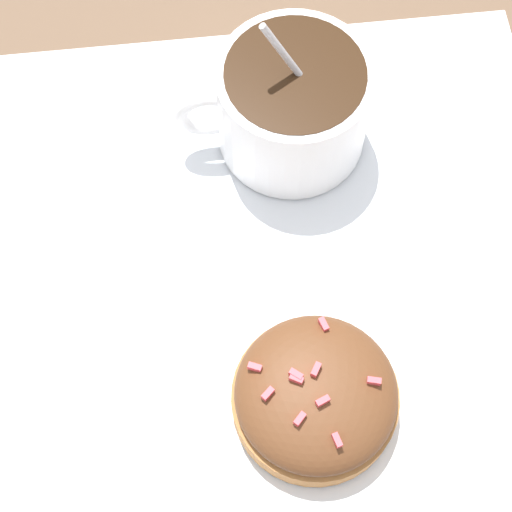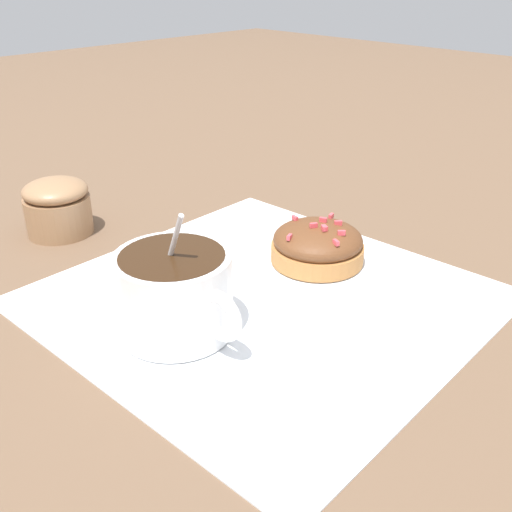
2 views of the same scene
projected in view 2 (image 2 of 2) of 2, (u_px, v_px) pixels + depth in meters
name	position (u px, v px, depth m)	size (l,w,h in m)	color
ground_plane	(264.00, 299.00, 0.52)	(3.00, 3.00, 0.00)	brown
paper_napkin	(264.00, 298.00, 0.52)	(0.34, 0.35, 0.00)	white
coffee_cup	(175.00, 290.00, 0.45)	(0.09, 0.12, 0.10)	white
frosted_pastry	(318.00, 244.00, 0.57)	(0.09, 0.09, 0.04)	#B2753D
sugar_bowl	(57.00, 206.00, 0.63)	(0.07, 0.07, 0.06)	#99704C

